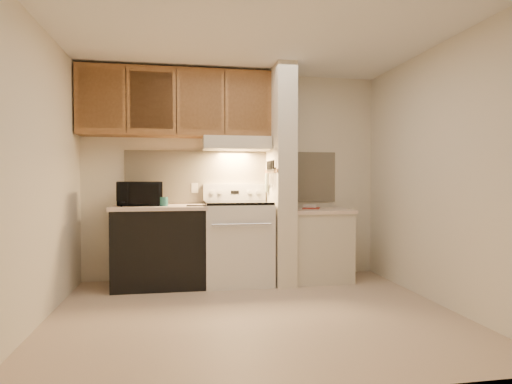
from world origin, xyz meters
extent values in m
plane|color=#C0A891|center=(0.00, 0.00, 0.00)|extent=(3.60, 3.60, 0.00)
plane|color=white|center=(0.00, 0.00, 2.50)|extent=(3.60, 3.60, 0.00)
cube|color=beige|center=(0.00, 1.50, 1.25)|extent=(3.60, 2.50, 0.02)
cube|color=beige|center=(-1.80, 0.00, 1.25)|extent=(0.02, 3.00, 2.50)
cube|color=beige|center=(1.80, 0.00, 1.25)|extent=(0.02, 3.00, 2.50)
cube|color=beige|center=(0.00, 1.49, 1.24)|extent=(2.60, 0.02, 0.63)
cube|color=silver|center=(0.00, 1.16, 0.46)|extent=(0.76, 0.65, 0.92)
cube|color=black|center=(0.00, 0.84, 0.50)|extent=(0.50, 0.01, 0.30)
cylinder|color=silver|center=(0.00, 0.80, 0.72)|extent=(0.65, 0.02, 0.02)
cube|color=black|center=(0.00, 1.16, 0.94)|extent=(0.74, 0.64, 0.03)
cube|color=silver|center=(0.00, 1.44, 1.05)|extent=(0.76, 0.08, 0.20)
cube|color=black|center=(0.00, 1.40, 1.05)|extent=(0.10, 0.01, 0.04)
cylinder|color=silver|center=(-0.28, 1.40, 1.05)|extent=(0.05, 0.02, 0.05)
cylinder|color=silver|center=(-0.18, 1.40, 1.05)|extent=(0.05, 0.02, 0.05)
cylinder|color=silver|center=(0.18, 1.40, 1.05)|extent=(0.05, 0.02, 0.05)
cylinder|color=silver|center=(0.28, 1.40, 1.05)|extent=(0.05, 0.02, 0.05)
cube|color=black|center=(-0.88, 1.17, 0.43)|extent=(1.00, 0.63, 0.87)
cube|color=beige|center=(-0.88, 1.17, 0.89)|extent=(1.04, 0.67, 0.04)
cube|color=black|center=(-0.48, 0.97, 0.92)|extent=(0.21, 0.11, 0.01)
cylinder|color=#256763|center=(-0.83, 1.06, 0.96)|extent=(0.10, 0.10, 0.10)
cube|color=beige|center=(-0.48, 1.48, 1.10)|extent=(0.08, 0.01, 0.12)
imported|color=black|center=(-1.10, 1.19, 1.04)|extent=(0.52, 0.37, 0.27)
cube|color=beige|center=(0.51, 1.15, 1.25)|extent=(0.22, 0.70, 2.50)
cube|color=brown|center=(0.39, 1.15, 1.30)|extent=(0.01, 0.70, 0.04)
cube|color=black|center=(0.39, 1.10, 1.32)|extent=(0.02, 0.42, 0.04)
cube|color=silver|center=(0.38, 0.94, 1.22)|extent=(0.01, 0.03, 0.16)
cylinder|color=black|center=(0.38, 0.93, 1.37)|extent=(0.02, 0.02, 0.10)
cube|color=silver|center=(0.38, 1.02, 1.21)|extent=(0.01, 0.04, 0.18)
cylinder|color=black|center=(0.38, 1.03, 1.37)|extent=(0.02, 0.02, 0.10)
cube|color=silver|center=(0.38, 1.10, 1.20)|extent=(0.01, 0.04, 0.20)
cylinder|color=black|center=(0.38, 1.11, 1.37)|extent=(0.02, 0.02, 0.10)
cube|color=silver|center=(0.38, 1.17, 1.22)|extent=(0.01, 0.04, 0.16)
cylinder|color=black|center=(0.38, 1.18, 1.37)|extent=(0.02, 0.02, 0.10)
cube|color=silver|center=(0.38, 1.27, 1.21)|extent=(0.01, 0.04, 0.18)
cylinder|color=black|center=(0.38, 1.27, 1.37)|extent=(0.02, 0.02, 0.10)
cube|color=slate|center=(0.38, 1.32, 1.16)|extent=(0.03, 0.10, 0.23)
cube|color=beige|center=(0.97, 1.15, 0.40)|extent=(0.70, 0.60, 0.81)
cube|color=beige|center=(0.97, 1.15, 0.83)|extent=(0.74, 0.64, 0.04)
cube|color=#A83326|center=(0.92, 1.25, 0.85)|extent=(0.28, 0.32, 0.01)
cube|color=white|center=(0.92, 1.33, 0.87)|extent=(0.19, 0.16, 0.04)
cube|color=beige|center=(0.00, 1.28, 1.62)|extent=(0.78, 0.44, 0.15)
cube|color=beige|center=(0.00, 1.07, 1.58)|extent=(0.78, 0.04, 0.06)
cube|color=brown|center=(-0.69, 1.32, 2.08)|extent=(2.18, 0.33, 0.77)
cube|color=brown|center=(-1.51, 1.17, 2.08)|extent=(0.46, 0.01, 0.63)
cube|color=black|center=(-1.23, 1.16, 2.08)|extent=(0.01, 0.01, 0.73)
cube|color=brown|center=(-0.96, 1.17, 2.08)|extent=(0.46, 0.01, 0.63)
cube|color=black|center=(-0.69, 1.16, 2.08)|extent=(0.01, 0.01, 0.73)
cube|color=brown|center=(-0.42, 1.17, 2.08)|extent=(0.46, 0.01, 0.63)
cube|color=black|center=(-0.14, 1.16, 2.08)|extent=(0.01, 0.01, 0.73)
cube|color=brown|center=(0.13, 1.17, 2.08)|extent=(0.46, 0.01, 0.63)
camera|label=1|loc=(-0.63, -3.74, 1.20)|focal=30.00mm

